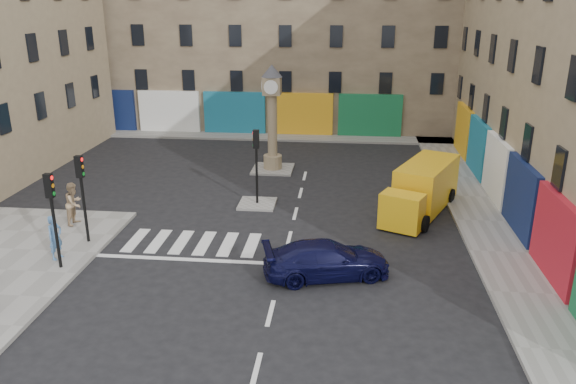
% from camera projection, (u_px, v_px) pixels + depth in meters
% --- Properties ---
extents(ground, '(120.00, 120.00, 0.00)m').
position_uv_depth(ground, '(278.00, 284.00, 20.28)').
color(ground, black).
rests_on(ground, ground).
extents(sidewalk_right, '(2.60, 30.00, 0.15)m').
position_uv_depth(sidewalk_right, '(469.00, 197.00, 28.80)').
color(sidewalk_right, gray).
rests_on(sidewalk_right, ground).
extents(sidewalk_far, '(32.00, 2.40, 0.15)m').
position_uv_depth(sidewalk_far, '(260.00, 136.00, 41.50)').
color(sidewalk_far, gray).
rests_on(sidewalk_far, ground).
extents(island_near, '(1.80, 1.80, 0.12)m').
position_uv_depth(island_near, '(257.00, 204.00, 27.97)').
color(island_near, gray).
rests_on(island_near, ground).
extents(island_far, '(2.40, 2.40, 0.12)m').
position_uv_depth(island_far, '(273.00, 169.00, 33.61)').
color(island_far, gray).
rests_on(island_far, ground).
extents(building_far, '(32.00, 10.00, 17.00)m').
position_uv_depth(building_far, '(270.00, 15.00, 44.18)').
color(building_far, gray).
rests_on(building_far, ground).
extents(traffic_light_left_near, '(0.28, 0.22, 3.70)m').
position_uv_depth(traffic_light_left_near, '(52.00, 206.00, 20.42)').
color(traffic_light_left_near, black).
rests_on(traffic_light_left_near, sidewalk_left).
extents(traffic_light_left_far, '(0.28, 0.22, 3.70)m').
position_uv_depth(traffic_light_left_far, '(82.00, 185.00, 22.67)').
color(traffic_light_left_far, black).
rests_on(traffic_light_left_far, sidewalk_left).
extents(traffic_light_island, '(0.28, 0.22, 3.70)m').
position_uv_depth(traffic_light_island, '(256.00, 155.00, 27.14)').
color(traffic_light_island, black).
rests_on(traffic_light_island, island_near).
extents(clock_pillar, '(1.20, 1.20, 6.10)m').
position_uv_depth(clock_pillar, '(272.00, 111.00, 32.46)').
color(clock_pillar, '#998564').
rests_on(clock_pillar, island_far).
extents(navy_sedan, '(5.00, 3.06, 1.35)m').
position_uv_depth(navy_sedan, '(327.00, 260.00, 20.63)').
color(navy_sedan, black).
rests_on(navy_sedan, ground).
extents(yellow_van, '(4.32, 6.49, 2.29)m').
position_uv_depth(yellow_van, '(422.00, 189.00, 26.84)').
color(yellow_van, yellow).
rests_on(yellow_van, ground).
extents(pedestrian_blue, '(0.60, 0.74, 1.77)m').
position_uv_depth(pedestrian_blue, '(55.00, 237.00, 21.66)').
color(pedestrian_blue, '#4F7DB5').
rests_on(pedestrian_blue, sidewalk_left).
extents(pedestrian_tan, '(0.81, 1.00, 1.94)m').
position_uv_depth(pedestrian_tan, '(74.00, 203.00, 24.97)').
color(pedestrian_tan, tan).
rests_on(pedestrian_tan, sidewalk_left).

